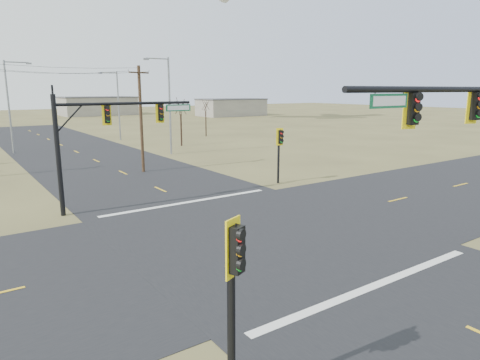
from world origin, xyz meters
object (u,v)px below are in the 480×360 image
Objects in this scene: mast_arm_near at (479,131)px; bare_tree_c at (181,106)px; bare_tree_d at (206,105)px; pedestal_signal_sw at (234,275)px; streetlight_a at (168,101)px; mast_arm_far at (107,127)px; pedestal_signal_ne at (280,143)px; utility_pole_near at (141,118)px; streetlight_c at (11,102)px; streetlight_b at (117,102)px.

mast_arm_near is 43.27m from bare_tree_c.
bare_tree_c is (8.56, 42.41, -0.52)m from mast_arm_near.
bare_tree_d is at bearing 86.14° from mast_arm_near.
streetlight_a is at bearing 42.60° from pedestal_signal_sw.
pedestal_signal_sw is at bearing -82.36° from mast_arm_far.
bare_tree_d is (26.29, 33.20, -0.15)m from mast_arm_far.
bare_tree_d reaches higher than pedestal_signal_ne.
utility_pole_near is (-2.75, 27.91, -0.87)m from mast_arm_near.
bare_tree_d is (29.70, 52.06, 1.59)m from pedestal_signal_sw.
bare_tree_c is at bearing 105.25° from pedestal_signal_ne.
pedestal_signal_ne is (4.25, 17.12, -2.52)m from mast_arm_near.
streetlight_c reaches higher than pedestal_signal_sw.
streetlight_a is (-0.36, 19.26, 2.86)m from pedestal_signal_ne.
pedestal_signal_ne is at bearing -111.08° from bare_tree_d.
streetlight_c reaches higher than mast_arm_far.
mast_arm_far is at bearing -128.38° from bare_tree_d.
mast_arm_far reaches higher than pedestal_signal_ne.
pedestal_signal_sw is 0.43× the size of streetlight_a.
bare_tree_c is at bearing 93.48° from mast_arm_near.
pedestal_signal_ne is 36.18m from bare_tree_d.
pedestal_signal_ne is 33.79m from streetlight_c.
mast_arm_near is at bearing -79.05° from pedestal_signal_ne.
pedestal_signal_ne is 0.66× the size of bare_tree_c.
pedestal_signal_ne is at bearing -88.20° from streetlight_a.
streetlight_c is 28.05m from bare_tree_d.
streetlight_a is at bearing -132.73° from bare_tree_d.
streetlight_c is at bearing -178.65° from streetlight_b.
utility_pole_near is 1.52× the size of bare_tree_d.
bare_tree_c is (4.67, 6.04, -0.87)m from streetlight_a.
streetlight_b is at bearing 112.01° from bare_tree_c.
bare_tree_d is (27.81, 3.47, -0.97)m from streetlight_c.
mast_arm_near reaches higher than bare_tree_c.
pedestal_signal_sw is 48.46m from bare_tree_c.
mast_arm_near is at bearing -101.41° from bare_tree_c.
mast_arm_near is at bearing -44.99° from mast_arm_far.
bare_tree_c is at bearing 52.05° from utility_pole_near.
utility_pole_near is at bearing 76.39° from mast_arm_far.
utility_pole_near is at bearing -127.95° from bare_tree_c.
bare_tree_c is at bearing 53.04° from streetlight_a.
streetlight_b is (0.11, 17.29, -0.53)m from streetlight_a.
mast_arm_far is 19.24m from pedestal_signal_sw.
utility_pole_near reaches higher than mast_arm_far.
streetlight_b reaches higher than utility_pole_near.
pedestal_signal_ne is 0.72× the size of bare_tree_d.
streetlight_a is 1.75× the size of bare_tree_d.
mast_arm_near is 1.06× the size of streetlight_a.
mast_arm_near is at bearing -18.31° from pedestal_signal_sw.
streetlight_a is at bearing -112.42° from streetlight_b.
mast_arm_near is 1.09× the size of streetlight_c.
bare_tree_c is at bearing -90.03° from streetlight_b.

